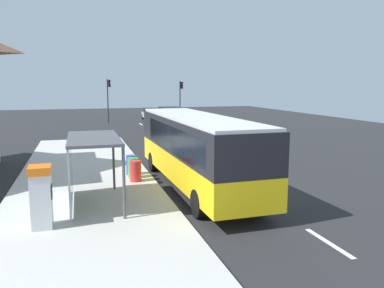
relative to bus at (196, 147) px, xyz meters
The scene contains 20 objects.
ground_plane 13.36m from the bus, 82.56° to the left, with size 56.00×92.00×0.04m, color #262628.
sidewalk_platform 5.13m from the bus, 166.64° to the left, with size 6.20×30.00×0.18m, color beige.
lane_stripe_seg_0 7.39m from the bus, 74.09° to the right, with size 0.16×2.20×0.01m, color silver.
lane_stripe_seg_1 3.28m from the bus, 43.87° to the right, with size 0.16×2.20×0.01m, color silver.
lane_stripe_seg_2 4.11m from the bus, 57.78° to the left, with size 0.16×2.20×0.01m, color silver.
lane_stripe_seg_3 8.55m from the bus, 76.40° to the left, with size 0.16×2.20×0.01m, color silver.
lane_stripe_seg_4 13.39m from the bus, 81.49° to the left, with size 0.16×2.20×0.01m, color silver.
lane_stripe_seg_5 18.31m from the bus, 83.82° to the left, with size 0.16×2.20×0.01m, color silver.
lane_stripe_seg_6 23.27m from the bus, 85.15° to the left, with size 0.16×2.20×0.01m, color silver.
lane_stripe_seg_7 28.24m from the bus, 86.01° to the left, with size 0.16×2.20×0.01m, color silver.
bus is the anchor object (origin of this frame).
white_van 20.71m from the bus, 79.11° to the left, with size 2.13×5.25×2.30m.
sedan_near 33.74m from the bus, 83.16° to the left, with size 2.05×4.50×1.52m.
ticket_machine 7.15m from the bus, 148.48° to the right, with size 0.66×0.76×1.94m.
recycling_bin_red 3.02m from the bus, 153.66° to the left, with size 0.52×0.52×0.95m, color red.
recycling_bin_green 3.37m from the bus, 142.17° to the left, with size 0.52×0.52×0.95m, color green.
recycling_bin_blue 3.81m from the bus, 133.39° to the left, with size 0.52×0.52×0.95m, color blue.
traffic_light_near_side 30.87m from the bus, 76.47° to the left, with size 0.49×0.28×4.93m.
traffic_light_far_side 30.85m from the bus, 92.59° to the left, with size 0.49×0.28×5.14m.
bus_shelter 5.01m from the bus, 159.89° to the right, with size 1.80×4.00×2.50m.
Camera 1 is at (-6.57, -15.10, 4.57)m, focal length 36.17 mm.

